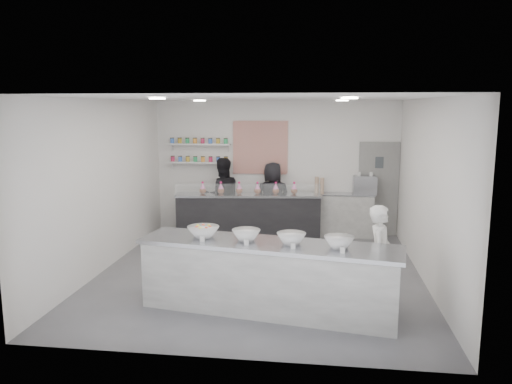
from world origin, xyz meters
TOP-DOWN VIEW (x-y plane):
  - floor at (0.00, 0.00)m, footprint 6.00×6.00m
  - ceiling at (0.00, 0.00)m, footprint 6.00×6.00m
  - back_wall at (0.00, 3.00)m, footprint 5.50×0.00m
  - left_wall at (-2.75, 0.00)m, footprint 0.00×6.00m
  - right_wall at (2.75, 0.00)m, footprint 0.00×6.00m
  - back_door at (2.30, 2.97)m, footprint 0.88×0.04m
  - pattern_panel at (-0.35, 2.98)m, footprint 1.25×0.03m
  - jar_shelf_lower at (-1.75, 2.90)m, footprint 1.45×0.22m
  - jar_shelf_upper at (-1.75, 2.90)m, footprint 1.45×0.22m
  - preserve_jars at (-1.75, 2.88)m, footprint 1.45×0.10m
  - downlight_0 at (-1.40, -1.00)m, footprint 0.24×0.24m
  - downlight_1 at (1.40, -1.00)m, footprint 0.24×0.24m
  - downlight_2 at (-1.40, 1.60)m, footprint 0.24×0.24m
  - downlight_3 at (1.40, 1.60)m, footprint 0.24×0.24m
  - prep_counter at (0.32, -1.58)m, footprint 3.75×1.42m
  - back_bar at (-0.54, 2.38)m, footprint 3.21×0.94m
  - sneeze_guard at (-0.51, 2.11)m, footprint 3.10×0.37m
  - espresso_ledge at (1.55, 2.78)m, footprint 1.30×0.41m
  - espresso_machine at (1.99, 2.78)m, footprint 0.51×0.35m
  - cup_stacks at (1.00, 2.78)m, footprint 0.24×0.24m
  - prep_bowls at (0.32, -1.58)m, footprint 2.40×0.88m
  - label_cards at (0.41, -2.09)m, footprint 2.01×0.04m
  - cookie_bags at (-0.54, 2.38)m, footprint 2.15×0.39m
  - woman_prep at (1.90, -1.14)m, footprint 0.46×0.60m
  - staff_left at (-1.17, 2.63)m, footprint 1.03×0.92m
  - staff_right at (-0.03, 2.63)m, footprint 0.88×0.63m

SIDE VIEW (x-z plane):
  - floor at x=0.00m, z-range 0.00..0.00m
  - espresso_ledge at x=1.55m, z-range 0.00..0.97m
  - back_bar at x=-0.54m, z-range 0.00..0.98m
  - prep_counter at x=0.32m, z-range 0.00..1.00m
  - woman_prep at x=1.90m, z-range 0.00..1.48m
  - staff_right at x=-0.03m, z-range 0.00..1.66m
  - staff_left at x=-1.17m, z-range 0.00..1.74m
  - label_cards at x=0.41m, z-range 1.00..1.07m
  - back_door at x=2.30m, z-range 0.00..2.10m
  - prep_bowls at x=0.32m, z-range 1.00..1.16m
  - cookie_bags at x=-0.54m, z-range 0.98..1.25m
  - sneeze_guard at x=-0.51m, z-range 0.98..1.25m
  - cup_stacks at x=1.00m, z-range 0.97..1.32m
  - espresso_machine at x=1.99m, z-range 0.97..1.35m
  - back_wall at x=0.00m, z-range -1.25..4.25m
  - left_wall at x=-2.75m, z-range -1.50..4.50m
  - right_wall at x=2.75m, z-range -1.50..4.50m
  - jar_shelf_lower at x=-1.75m, z-range 1.58..1.62m
  - preserve_jars at x=-1.75m, z-range 1.60..2.16m
  - pattern_panel at x=-0.35m, z-range 1.35..2.55m
  - jar_shelf_upper at x=-1.75m, z-range 2.00..2.04m
  - downlight_0 at x=-1.40m, z-range 2.97..2.99m
  - downlight_1 at x=1.40m, z-range 2.97..2.99m
  - downlight_2 at x=-1.40m, z-range 2.97..2.99m
  - downlight_3 at x=1.40m, z-range 2.97..2.99m
  - ceiling at x=0.00m, z-range 3.00..3.00m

